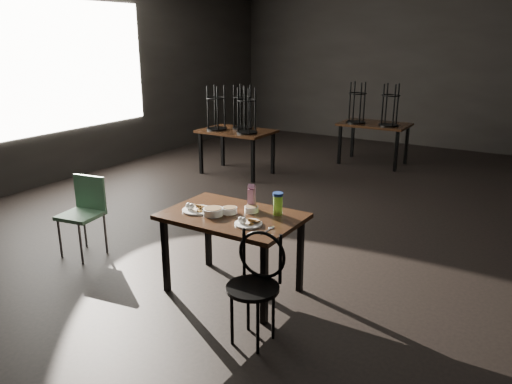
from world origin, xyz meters
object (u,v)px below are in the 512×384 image
Objects in this scene: main_table at (232,223)px; bentwood_chair at (256,278)px; juice_carton at (252,198)px; school_chair at (84,208)px; water_bottle at (278,203)px.

main_table is 1.41× the size of bentwood_chair.
juice_carton is at bearing 116.72° from bentwood_chair.
juice_carton reaches higher than school_chair.
main_table is at bearing -108.16° from juice_carton.
juice_carton is 1.17× the size of water_bottle.
bentwood_chair is (0.22, -0.72, -0.35)m from water_bottle.
water_bottle is 0.83m from bentwood_chair.
bentwood_chair is at bearing -18.61° from school_chair.
juice_carton is at bearing 71.84° from main_table.
bentwood_chair reaches higher than school_chair.
water_bottle is (0.34, 0.20, 0.18)m from main_table.
juice_carton is at bearing 0.79° from school_chair.
juice_carton is 0.95m from bentwood_chair.
school_chair is (-1.89, -0.33, -0.35)m from juice_carton.
school_chair is at bearing 162.86° from bentwood_chair.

